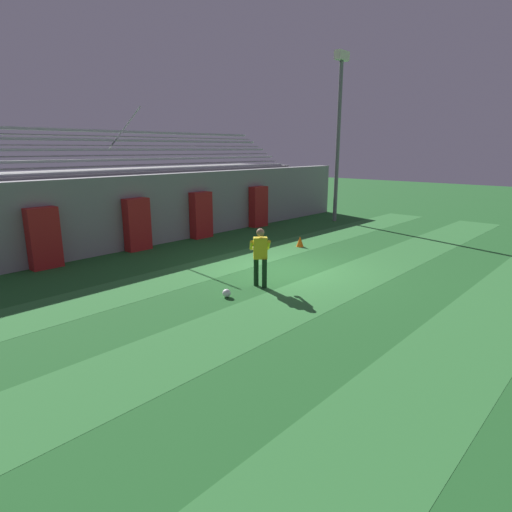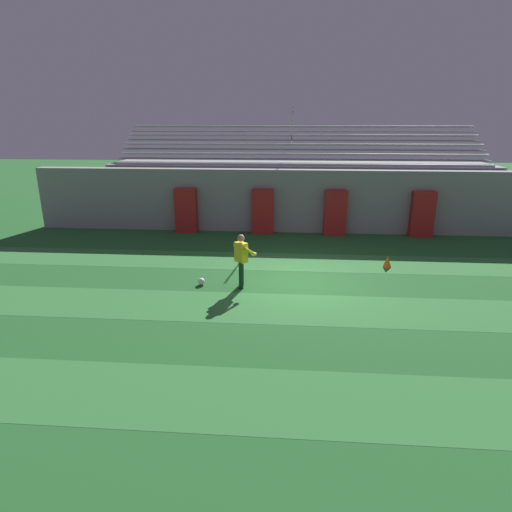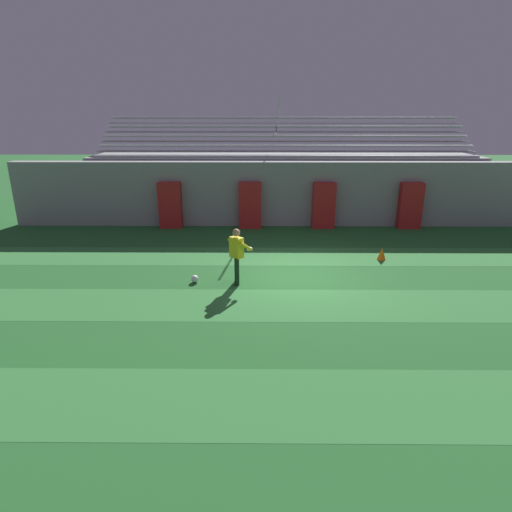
% 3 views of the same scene
% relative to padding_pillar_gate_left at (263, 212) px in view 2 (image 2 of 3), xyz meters
% --- Properties ---
extents(ground_plane, '(80.00, 80.00, 0.00)m').
position_rel_padding_pillar_gate_left_xyz_m(ground_plane, '(1.60, -5.95, -0.99)').
color(ground_plane, '#236028').
extents(turf_stripe_near, '(28.00, 2.00, 0.01)m').
position_rel_padding_pillar_gate_left_xyz_m(turf_stripe_near, '(1.60, -11.95, -0.99)').
color(turf_stripe_near, '#337A38').
rests_on(turf_stripe_near, ground).
extents(turf_stripe_mid, '(28.00, 2.00, 0.01)m').
position_rel_padding_pillar_gate_left_xyz_m(turf_stripe_mid, '(1.60, -7.95, -0.99)').
color(turf_stripe_mid, '#337A38').
rests_on(turf_stripe_mid, ground).
extents(turf_stripe_far, '(28.00, 2.00, 0.01)m').
position_rel_padding_pillar_gate_left_xyz_m(turf_stripe_far, '(1.60, -3.95, -0.99)').
color(turf_stripe_far, '#337A38').
rests_on(turf_stripe_far, ground).
extents(back_wall, '(24.00, 0.60, 2.80)m').
position_rel_padding_pillar_gate_left_xyz_m(back_wall, '(1.60, 0.55, 0.41)').
color(back_wall, gray).
rests_on(back_wall, ground).
extents(padding_pillar_gate_left, '(0.97, 0.44, 1.98)m').
position_rel_padding_pillar_gate_left_xyz_m(padding_pillar_gate_left, '(0.00, 0.00, 0.00)').
color(padding_pillar_gate_left, '#B21E1E').
rests_on(padding_pillar_gate_left, ground).
extents(padding_pillar_gate_right, '(0.97, 0.44, 1.98)m').
position_rel_padding_pillar_gate_left_xyz_m(padding_pillar_gate_right, '(3.19, 0.00, 0.00)').
color(padding_pillar_gate_right, '#B21E1E').
rests_on(padding_pillar_gate_right, ground).
extents(padding_pillar_far_left, '(0.97, 0.44, 1.98)m').
position_rel_padding_pillar_gate_left_xyz_m(padding_pillar_far_left, '(-3.46, 0.00, 0.00)').
color(padding_pillar_far_left, '#B21E1E').
rests_on(padding_pillar_far_left, ground).
extents(padding_pillar_far_right, '(0.97, 0.44, 1.98)m').
position_rel_padding_pillar_gate_left_xyz_m(padding_pillar_far_right, '(6.93, 0.00, 0.00)').
color(padding_pillar_far_right, '#B21E1E').
rests_on(padding_pillar_far_right, ground).
extents(bleacher_stand, '(18.00, 4.05, 5.43)m').
position_rel_padding_pillar_gate_left_xyz_m(bleacher_stand, '(1.60, 2.89, 0.51)').
color(bleacher_stand, gray).
rests_on(bleacher_stand, ground).
extents(goalkeeper, '(0.74, 0.74, 1.67)m').
position_rel_padding_pillar_gate_left_xyz_m(goalkeeper, '(-0.24, -6.46, -0.04)').
color(goalkeeper, '#143319').
rests_on(goalkeeper, ground).
extents(soccer_ball, '(0.22, 0.22, 0.22)m').
position_rel_padding_pillar_gate_left_xyz_m(soccer_ball, '(-1.51, -6.41, -0.88)').
color(soccer_ball, white).
rests_on(soccer_ball, ground).
extents(traffic_cone, '(0.30, 0.30, 0.42)m').
position_rel_padding_pillar_gate_left_xyz_m(traffic_cone, '(4.61, -4.28, -0.78)').
color(traffic_cone, orange).
rests_on(traffic_cone, ground).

